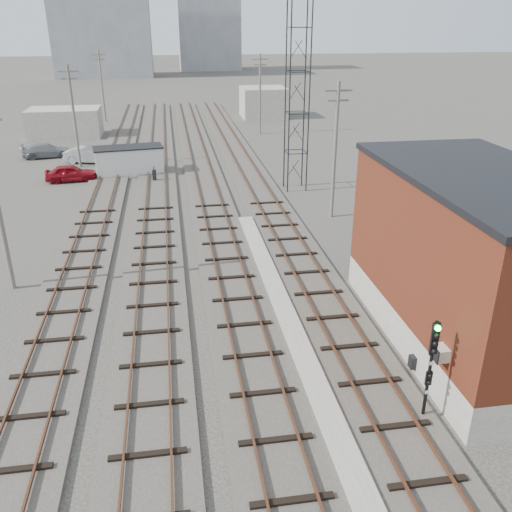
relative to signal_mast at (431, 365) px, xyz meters
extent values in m
plane|color=#282621|center=(-3.70, 52.54, -2.21)|extent=(320.00, 320.00, 0.00)
cube|color=#332D28|center=(-1.20, 31.54, -2.11)|extent=(3.20, 90.00, 0.20)
cube|color=#4C2816|center=(-1.92, 31.54, -1.88)|extent=(0.07, 90.00, 0.12)
cube|color=#4C2816|center=(-0.48, 31.54, -1.88)|extent=(0.07, 90.00, 0.12)
cube|color=#332D28|center=(-5.20, 31.54, -2.11)|extent=(3.20, 90.00, 0.20)
cube|color=#4C2816|center=(-5.92, 31.54, -1.88)|extent=(0.07, 90.00, 0.12)
cube|color=#4C2816|center=(-4.48, 31.54, -1.88)|extent=(0.07, 90.00, 0.12)
cube|color=#332D28|center=(-9.20, 31.54, -2.11)|extent=(3.20, 90.00, 0.20)
cube|color=#4C2816|center=(-9.92, 31.54, -1.88)|extent=(0.07, 90.00, 0.12)
cube|color=#4C2816|center=(-8.48, 31.54, -1.88)|extent=(0.07, 90.00, 0.12)
cube|color=#332D28|center=(-13.20, 31.54, -2.11)|extent=(3.20, 90.00, 0.20)
cube|color=#4C2816|center=(-13.92, 31.54, -1.88)|extent=(0.07, 90.00, 0.12)
cube|color=#4C2816|center=(-12.48, 31.54, -1.88)|extent=(0.07, 90.00, 0.12)
cube|color=gray|center=(-3.20, 6.54, -2.08)|extent=(0.90, 28.00, 0.26)
cube|color=gray|center=(3.80, 4.54, -1.46)|extent=(6.00, 12.00, 1.50)
cube|color=#602616|center=(3.80, 4.54, 2.04)|extent=(6.00, 12.00, 5.50)
cube|color=black|center=(3.80, 4.54, 4.89)|extent=(6.20, 12.20, 0.25)
cube|color=beige|center=(0.58, 0.54, 0.04)|extent=(0.45, 0.62, 0.45)
cube|color=black|center=(0.70, 2.54, -1.71)|extent=(0.20, 0.35, 0.50)
cylinder|color=black|center=(1.05, 26.79, 5.29)|extent=(0.10, 0.10, 15.00)
cylinder|color=black|center=(2.55, 26.79, 5.29)|extent=(0.10, 0.10, 15.00)
cylinder|color=black|center=(1.05, 28.29, 5.29)|extent=(0.10, 0.10, 15.00)
cylinder|color=black|center=(2.55, 28.29, 5.29)|extent=(0.10, 0.10, 15.00)
cylinder|color=#595147|center=(-16.20, 37.54, 2.29)|extent=(0.24, 0.24, 9.00)
cube|color=#595147|center=(-16.20, 37.54, 6.19)|extent=(1.80, 0.12, 0.12)
cube|color=#595147|center=(-16.20, 37.54, 5.59)|extent=(1.40, 0.12, 0.12)
cylinder|color=#595147|center=(-16.20, 62.54, 2.29)|extent=(0.24, 0.24, 9.00)
cube|color=#595147|center=(-16.20, 62.54, 6.19)|extent=(1.80, 0.12, 0.12)
cube|color=#595147|center=(-16.20, 62.54, 5.59)|extent=(1.40, 0.12, 0.12)
cylinder|color=#595147|center=(2.80, 20.54, 2.29)|extent=(0.24, 0.24, 9.00)
cube|color=#595147|center=(2.80, 20.54, 6.19)|extent=(1.80, 0.12, 0.12)
cube|color=#595147|center=(2.80, 20.54, 5.59)|extent=(1.40, 0.12, 0.12)
cylinder|color=#595147|center=(2.80, 50.54, 2.29)|extent=(0.24, 0.24, 9.00)
cube|color=#595147|center=(2.80, 50.54, 6.19)|extent=(1.80, 0.12, 0.12)
cube|color=#595147|center=(2.80, 50.54, 5.59)|extent=(1.40, 0.12, 0.12)
cube|color=gray|center=(-21.70, 127.54, 12.79)|extent=(22.00, 14.00, 30.00)
cube|color=gray|center=(4.30, 142.54, 10.79)|extent=(16.00, 12.00, 26.00)
cube|color=gray|center=(-19.70, 52.54, -0.61)|extent=(8.00, 5.00, 3.20)
cube|color=gray|center=(5.30, 62.54, -0.21)|extent=(6.00, 6.00, 4.00)
cube|color=gray|center=(0.00, 0.03, -2.16)|extent=(0.40, 0.40, 0.10)
cylinder|color=black|center=(0.00, 0.03, -0.30)|extent=(0.11, 0.11, 3.82)
cube|color=black|center=(0.00, 0.01, 0.99)|extent=(0.25, 0.10, 1.15)
sphere|color=#0CE533|center=(0.00, -0.08, 1.42)|extent=(0.19, 0.19, 0.19)
sphere|color=black|center=(0.00, -0.08, 1.13)|extent=(0.19, 0.19, 0.19)
sphere|color=black|center=(0.00, -0.08, 0.84)|extent=(0.19, 0.19, 0.19)
sphere|color=black|center=(0.00, -0.08, 0.56)|extent=(0.19, 0.19, 0.19)
cube|color=black|center=(0.00, 0.01, -0.54)|extent=(0.21, 0.09, 0.52)
cube|color=white|center=(0.00, -0.05, 0.08)|extent=(0.15, 0.02, 0.11)
cube|color=white|center=(0.00, -0.05, -1.07)|extent=(0.15, 0.02, 0.11)
cube|color=black|center=(-9.35, 31.19, -1.63)|extent=(0.33, 0.33, 0.96)
cylinder|color=black|center=(-9.35, 31.19, -1.01)|extent=(0.08, 0.08, 0.29)
cube|color=silver|center=(-11.50, 34.08, -1.03)|extent=(5.94, 3.14, 2.36)
cube|color=black|center=(-11.50, 34.08, 0.20)|extent=(6.16, 3.35, 0.11)
imported|color=maroon|center=(-16.27, 32.67, -1.51)|extent=(4.28, 2.06, 1.41)
imported|color=#94979B|center=(-15.50, 39.03, -1.44)|extent=(4.91, 2.72, 1.53)
imported|color=gray|center=(-19.97, 42.00, -1.53)|extent=(4.96, 2.73, 1.36)
camera|label=1|loc=(-7.94, -13.61, 10.27)|focal=38.00mm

